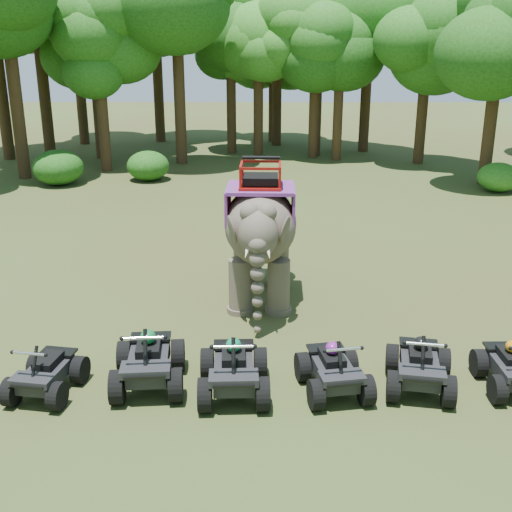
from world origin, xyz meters
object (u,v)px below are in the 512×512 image
object	(u,v)px
atv_2	(234,362)
atv_4	(420,359)
atv_3	(334,363)
atv_1	(148,354)
atv_0	(45,367)
elephant	(260,232)

from	to	relation	value
atv_2	atv_4	distance (m)	3.61
atv_4	atv_3	bearing A→B (deg)	-165.63
atv_1	atv_2	world-z (taller)	atv_1
atv_0	atv_1	size ratio (longest dim) A/B	0.84
atv_1	atv_4	bearing A→B (deg)	-5.61
elephant	atv_0	xyz separation A→B (m)	(-4.11, -4.74, -1.25)
atv_3	atv_4	size ratio (longest dim) A/B	0.96
elephant	atv_0	bearing A→B (deg)	-129.33
atv_0	atv_1	bearing A→B (deg)	18.48
atv_2	atv_4	size ratio (longest dim) A/B	1.05
atv_4	atv_1	bearing A→B (deg)	-171.00
atv_1	atv_3	world-z (taller)	atv_1
elephant	atv_2	world-z (taller)	elephant
atv_0	elephant	bearing A→B (deg)	58.48
elephant	atv_1	world-z (taller)	elephant
atv_0	atv_2	world-z (taller)	atv_2
atv_0	atv_1	world-z (taller)	atv_1
atv_3	elephant	bearing A→B (deg)	96.98
atv_1	atv_0	bearing A→B (deg)	-175.58
atv_0	atv_2	bearing A→B (deg)	9.62
elephant	atv_0	distance (m)	6.40
elephant	atv_3	xyz separation A→B (m)	(1.41, -4.65, -1.21)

